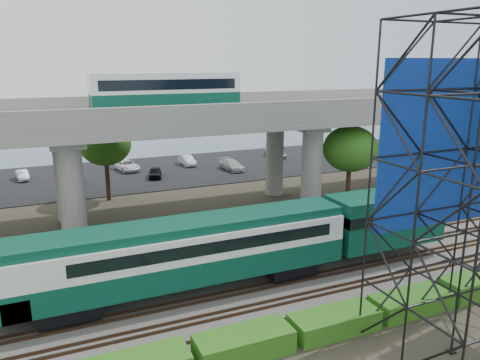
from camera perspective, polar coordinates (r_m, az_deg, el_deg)
name	(u,v)px	position (r m, az deg, el deg)	size (l,w,h in m)	color
ground	(277,297)	(28.06, 4.50, -14.01)	(140.00, 140.00, 0.00)	#474233
ballast_bed	(262,281)	(29.59, 2.65, -12.19)	(90.00, 12.00, 0.20)	slate
service_road	(214,236)	(36.78, -3.23, -6.85)	(90.00, 5.00, 0.08)	black
parking_lot	(147,173)	(58.48, -11.27, 0.90)	(90.00, 18.00, 0.08)	black
harbor_water	(117,144)	(79.73, -14.72, 4.21)	(140.00, 40.00, 0.03)	#3F5568
rail_tracks	(262,278)	(29.51, 2.65, -11.87)	(90.00, 9.52, 0.16)	#472D1E
commuter_train	(222,245)	(27.49, -2.20, -7.96)	(29.30, 3.06, 4.30)	black
overpass	(188,123)	(39.81, -6.36, 6.87)	(80.00, 12.00, 12.40)	#9E9B93
hedge_strip	(334,321)	(25.08, 11.45, -16.50)	(34.60, 1.80, 1.20)	#2B6016
trees	(135,158)	(39.33, -12.64, 2.62)	(40.94, 16.94, 7.69)	#382314
suv	(127,242)	(34.73, -13.66, -7.34)	(2.15, 4.67, 1.30)	black
parked_cars	(153,168)	(58.03, -10.51, 1.50)	(39.42, 9.83, 1.29)	silver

